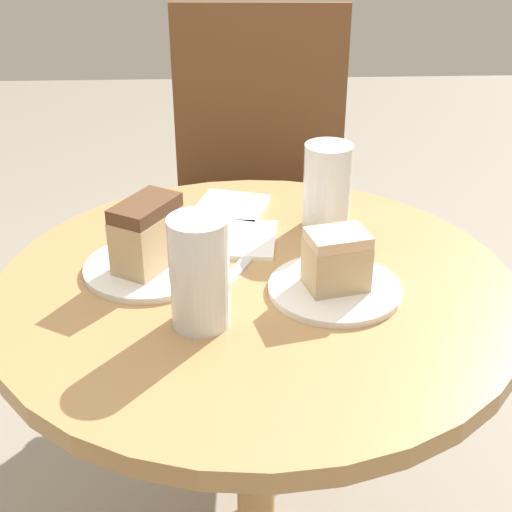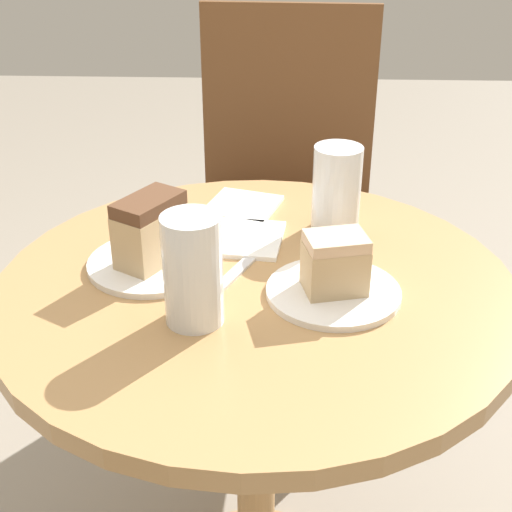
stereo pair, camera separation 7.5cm
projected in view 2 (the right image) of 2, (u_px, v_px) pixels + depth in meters
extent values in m
cylinder|color=tan|center=(256.00, 464.00, 1.23)|extent=(0.07, 0.07, 0.68)
cylinder|color=tan|center=(256.00, 288.00, 1.06)|extent=(0.77, 0.77, 0.03)
cylinder|color=brown|center=(191.00, 341.00, 1.79)|extent=(0.04, 0.04, 0.45)
cylinder|color=brown|center=(363.00, 351.00, 1.75)|extent=(0.04, 0.04, 0.45)
cylinder|color=brown|center=(212.00, 271.00, 2.10)|extent=(0.04, 0.04, 0.45)
cylinder|color=brown|center=(358.00, 278.00, 2.06)|extent=(0.04, 0.04, 0.45)
cube|color=#47281E|center=(282.00, 228.00, 1.81)|extent=(0.49, 0.43, 0.03)
cube|color=brown|center=(288.00, 104.00, 1.85)|extent=(0.45, 0.04, 0.51)
cylinder|color=white|center=(153.00, 263.00, 1.09)|extent=(0.20, 0.20, 0.01)
cylinder|color=white|center=(333.00, 292.00, 1.02)|extent=(0.19, 0.19, 0.01)
cube|color=tan|center=(151.00, 236.00, 1.07)|extent=(0.11, 0.13, 0.08)
cube|color=brown|center=(148.00, 204.00, 1.04)|extent=(0.11, 0.12, 0.02)
cube|color=tan|center=(335.00, 268.00, 1.00)|extent=(0.10, 0.08, 0.07)
cube|color=beige|center=(336.00, 241.00, 0.98)|extent=(0.10, 0.08, 0.02)
cylinder|color=beige|center=(336.00, 202.00, 1.18)|extent=(0.07, 0.07, 0.10)
cylinder|color=white|center=(337.00, 189.00, 1.17)|extent=(0.08, 0.08, 0.15)
cylinder|color=silver|center=(194.00, 292.00, 0.94)|extent=(0.07, 0.07, 0.09)
cylinder|color=white|center=(193.00, 270.00, 0.93)|extent=(0.08, 0.08, 0.15)
cube|color=white|center=(242.00, 238.00, 1.17)|extent=(0.15, 0.15, 0.01)
cube|color=silver|center=(228.00, 280.00, 1.05)|extent=(0.09, 0.16, 0.00)
cube|color=white|center=(243.00, 206.00, 1.28)|extent=(0.15, 0.15, 0.01)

